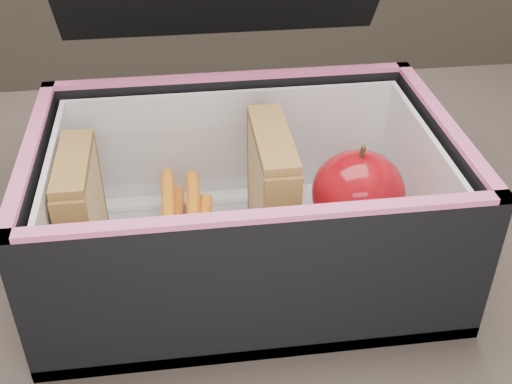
# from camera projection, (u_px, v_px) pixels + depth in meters

# --- Properties ---
(kitchen_table) EXTENTS (1.20, 0.80, 0.75)m
(kitchen_table) POSITION_uv_depth(u_px,v_px,m) (337.00, 356.00, 0.58)
(kitchen_table) COLOR brown
(kitchen_table) RESTS_ON ground
(lunch_bag) EXTENTS (0.32, 0.33, 0.29)m
(lunch_bag) POSITION_uv_depth(u_px,v_px,m) (244.00, 191.00, 0.51)
(lunch_bag) COLOR black
(lunch_bag) RESTS_ON kitchen_table
(plastic_tub) EXTENTS (0.19, 0.14, 0.08)m
(plastic_tub) POSITION_uv_depth(u_px,v_px,m) (179.00, 217.00, 0.51)
(plastic_tub) COLOR white
(plastic_tub) RESTS_ON lunch_bag
(sandwich_left) EXTENTS (0.02, 0.09, 0.10)m
(sandwich_left) POSITION_uv_depth(u_px,v_px,m) (82.00, 212.00, 0.49)
(sandwich_left) COLOR tan
(sandwich_left) RESTS_ON plastic_tub
(sandwich_right) EXTENTS (0.03, 0.10, 0.11)m
(sandwich_right) POSITION_uv_depth(u_px,v_px,m) (272.00, 192.00, 0.51)
(sandwich_right) COLOR tan
(sandwich_right) RESTS_ON plastic_tub
(carrot_sticks) EXTENTS (0.05, 0.16, 0.03)m
(carrot_sticks) POSITION_uv_depth(u_px,v_px,m) (185.00, 233.00, 0.52)
(carrot_sticks) COLOR orange
(carrot_sticks) RESTS_ON plastic_tub
(paper_napkin) EXTENTS (0.09, 0.09, 0.01)m
(paper_napkin) POSITION_uv_depth(u_px,v_px,m) (353.00, 230.00, 0.55)
(paper_napkin) COLOR white
(paper_napkin) RESTS_ON lunch_bag
(red_apple) EXTENTS (0.08, 0.08, 0.08)m
(red_apple) POSITION_uv_depth(u_px,v_px,m) (358.00, 193.00, 0.53)
(red_apple) COLOR maroon
(red_apple) RESTS_ON paper_napkin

